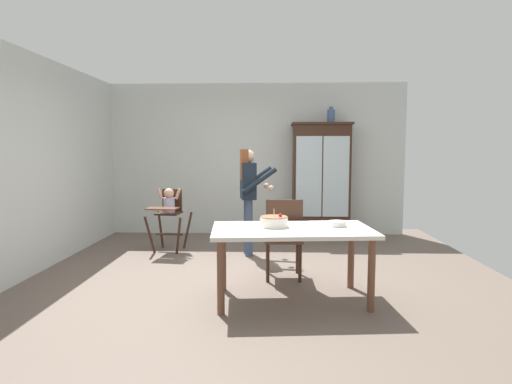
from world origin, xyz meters
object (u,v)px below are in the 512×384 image
object	(u,v)px
adult_person	(249,189)
dining_table	(292,237)
birthday_cake	(274,222)
high_chair_with_toddler	(169,208)
ceramic_vase	(331,116)
china_cabinet	(321,180)
dining_chair_far_side	(284,233)
serving_bowl	(337,224)

from	to	relation	value
adult_person	dining_table	xyz separation A→B (m)	(0.53, -1.86, -0.32)
dining_table	birthday_cake	size ratio (longest dim) A/B	5.92
dining_table	adult_person	bearing A→B (deg)	105.97
high_chair_with_toddler	ceramic_vase	bearing A→B (deg)	30.32
high_chair_with_toddler	adult_person	bearing A→B (deg)	-3.69
ceramic_vase	birthday_cake	world-z (taller)	ceramic_vase
china_cabinet	dining_chair_far_side	xyz separation A→B (m)	(-0.72, -2.55, -0.44)
serving_bowl	high_chair_with_toddler	bearing A→B (deg)	138.48
dining_table	birthday_cake	xyz separation A→B (m)	(-0.18, 0.06, 0.15)
china_cabinet	ceramic_vase	bearing A→B (deg)	1.34
china_cabinet	high_chair_with_toddler	distance (m)	2.68
birthday_cake	dining_table	bearing A→B (deg)	-19.26
high_chair_with_toddler	dining_table	bearing A→B (deg)	-43.56
ceramic_vase	high_chair_with_toddler	size ratio (longest dim) A/B	0.28
serving_bowl	dining_chair_far_side	size ratio (longest dim) A/B	0.19
adult_person	dining_table	distance (m)	1.96
ceramic_vase	china_cabinet	bearing A→B (deg)	-178.66
china_cabinet	dining_table	xyz separation A→B (m)	(-0.66, -3.21, -0.35)
ceramic_vase	dining_table	xyz separation A→B (m)	(-0.81, -3.21, -1.46)
serving_bowl	ceramic_vase	bearing A→B (deg)	83.62
high_chair_with_toddler	dining_chair_far_side	xyz separation A→B (m)	(1.68, -1.42, -0.10)
dining_chair_far_side	adult_person	bearing A→B (deg)	-69.71
dining_table	dining_chair_far_side	distance (m)	0.67
birthday_cake	dining_chair_far_side	distance (m)	0.65
adult_person	high_chair_with_toddler	bearing A→B (deg)	69.99
china_cabinet	adult_person	world-z (taller)	china_cabinet
china_cabinet	dining_chair_far_side	world-z (taller)	china_cabinet
dining_chair_far_side	high_chair_with_toddler	bearing A→B (deg)	-41.19
ceramic_vase	serving_bowl	distance (m)	3.39
china_cabinet	birthday_cake	size ratio (longest dim) A/B	7.10
high_chair_with_toddler	serving_bowl	bearing A→B (deg)	-35.14
ceramic_vase	high_chair_with_toddler	xyz separation A→B (m)	(-2.56, -1.14, -1.45)
china_cabinet	dining_table	bearing A→B (deg)	-101.57
dining_table	ceramic_vase	bearing A→B (deg)	75.78
ceramic_vase	adult_person	bearing A→B (deg)	-134.89
high_chair_with_toddler	dining_table	size ratio (longest dim) A/B	0.57
ceramic_vase	dining_chair_far_side	xyz separation A→B (m)	(-0.88, -2.56, -1.55)
ceramic_vase	dining_table	bearing A→B (deg)	-104.22
china_cabinet	serving_bowl	size ratio (longest dim) A/B	11.04
adult_person	birthday_cake	distance (m)	1.84
dining_chair_far_side	serving_bowl	bearing A→B (deg)	133.42
serving_bowl	adult_person	bearing A→B (deg)	119.84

